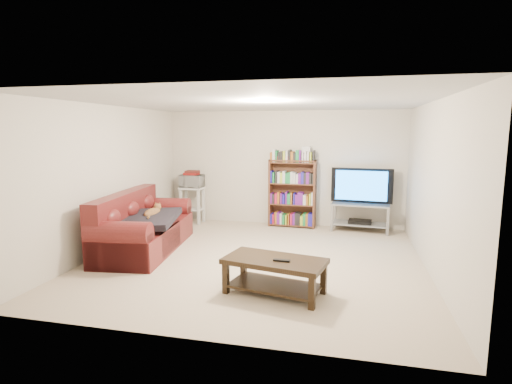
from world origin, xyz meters
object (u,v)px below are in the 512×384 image
(coffee_table, at_px, (275,269))
(bookshelf, at_px, (292,192))
(sofa, at_px, (141,230))
(tv_stand, at_px, (360,213))

(coffee_table, height_order, bookshelf, bookshelf)
(sofa, height_order, coffee_table, sofa)
(coffee_table, bearing_deg, bookshelf, 106.19)
(sofa, distance_m, bookshelf, 3.18)
(coffee_table, relative_size, tv_stand, 1.13)
(sofa, height_order, bookshelf, bookshelf)
(tv_stand, bearing_deg, sofa, -143.66)
(coffee_table, distance_m, tv_stand, 3.62)
(sofa, relative_size, tv_stand, 2.04)
(tv_stand, height_order, bookshelf, bookshelf)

